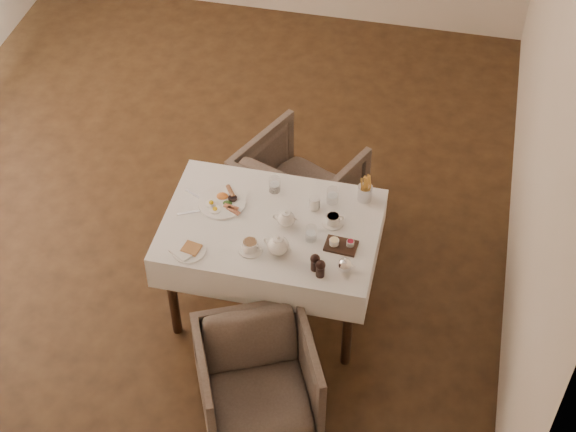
% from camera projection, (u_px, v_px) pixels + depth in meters
% --- Properties ---
extents(table, '(1.28, 0.88, 0.75)m').
position_uv_depth(table, '(271.00, 237.00, 5.30)').
color(table, black).
rests_on(table, ground).
extents(armchair_near, '(0.86, 0.87, 0.60)m').
position_uv_depth(armchair_near, '(257.00, 379.00, 4.99)').
color(armchair_near, '#4F423A').
rests_on(armchair_near, ground).
extents(armchair_far, '(0.94, 0.95, 0.66)m').
position_uv_depth(armchair_far, '(299.00, 188.00, 6.05)').
color(armchair_far, '#4F423A').
rests_on(armchair_far, ground).
extents(breakfast_plate, '(0.29, 0.29, 0.04)m').
position_uv_depth(breakfast_plate, '(223.00, 202.00, 5.33)').
color(breakfast_plate, white).
rests_on(breakfast_plate, table).
extents(side_plate, '(0.21, 0.20, 0.02)m').
position_uv_depth(side_plate, '(188.00, 251.00, 5.05)').
color(side_plate, white).
rests_on(side_plate, table).
extents(teapot_centre, '(0.15, 0.11, 0.12)m').
position_uv_depth(teapot_centre, '(286.00, 218.00, 5.17)').
color(teapot_centre, white).
rests_on(teapot_centre, table).
extents(teapot_front, '(0.20, 0.17, 0.14)m').
position_uv_depth(teapot_front, '(278.00, 244.00, 5.00)').
color(teapot_front, white).
rests_on(teapot_front, table).
extents(creamer, '(0.09, 0.09, 0.08)m').
position_uv_depth(creamer, '(315.00, 203.00, 5.28)').
color(creamer, white).
rests_on(creamer, table).
extents(teacup_near, '(0.14, 0.14, 0.07)m').
position_uv_depth(teacup_near, '(250.00, 246.00, 5.05)').
color(teacup_near, white).
rests_on(teacup_near, table).
extents(teacup_far, '(0.13, 0.13, 0.06)m').
position_uv_depth(teacup_far, '(333.00, 220.00, 5.20)').
color(teacup_far, white).
rests_on(teacup_far, table).
extents(glass_left, '(0.08, 0.08, 0.10)m').
position_uv_depth(glass_left, '(275.00, 185.00, 5.38)').
color(glass_left, silver).
rests_on(glass_left, table).
extents(glass_mid, '(0.08, 0.08, 0.10)m').
position_uv_depth(glass_mid, '(311.00, 233.00, 5.09)').
color(glass_mid, silver).
rests_on(glass_mid, table).
extents(glass_right, '(0.08, 0.08, 0.10)m').
position_uv_depth(glass_right, '(333.00, 196.00, 5.31)').
color(glass_right, silver).
rests_on(glass_right, table).
extents(condiment_board, '(0.19, 0.14, 0.05)m').
position_uv_depth(condiment_board, '(341.00, 245.00, 5.08)').
color(condiment_board, black).
rests_on(condiment_board, table).
extents(pepper_mill_left, '(0.07, 0.07, 0.12)m').
position_uv_depth(pepper_mill_left, '(315.00, 262.00, 4.92)').
color(pepper_mill_left, black).
rests_on(pepper_mill_left, table).
extents(pepper_mill_right, '(0.07, 0.07, 0.12)m').
position_uv_depth(pepper_mill_right, '(320.00, 268.00, 4.89)').
color(pepper_mill_right, black).
rests_on(pepper_mill_right, table).
extents(silver_pot, '(0.12, 0.10, 0.11)m').
position_uv_depth(silver_pot, '(345.00, 265.00, 4.92)').
color(silver_pot, white).
rests_on(silver_pot, table).
extents(fries_cup, '(0.09, 0.09, 0.19)m').
position_uv_depth(fries_cup, '(365.00, 189.00, 5.30)').
color(fries_cup, silver).
rests_on(fries_cup, table).
extents(cutlery_fork, '(0.17, 0.09, 0.00)m').
position_uv_depth(cutlery_fork, '(197.00, 196.00, 5.38)').
color(cutlery_fork, silver).
rests_on(cutlery_fork, table).
extents(cutlery_knife, '(0.19, 0.11, 0.00)m').
position_uv_depth(cutlery_knife, '(194.00, 212.00, 5.28)').
color(cutlery_knife, silver).
rests_on(cutlery_knife, table).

